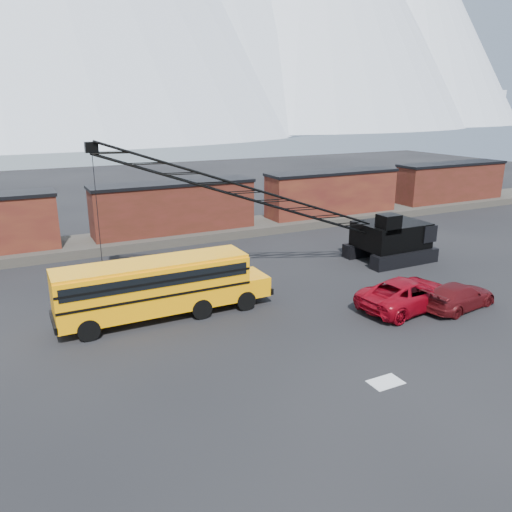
{
  "coord_description": "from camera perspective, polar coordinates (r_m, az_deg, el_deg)",
  "views": [
    {
      "loc": [
        -12.44,
        -17.76,
        10.92
      ],
      "look_at": [
        -0.63,
        5.59,
        3.0
      ],
      "focal_mm": 35.0,
      "sensor_mm": 36.0,
      "label": 1
    }
  ],
  "objects": [
    {
      "name": "boxcar_east_near",
      "position": [
        49.56,
        8.7,
        7.18
      ],
      "size": [
        13.7,
        3.1,
        4.17
      ],
      "color": "#411213",
      "rests_on": "gravel_berm"
    },
    {
      "name": "red_pickup",
      "position": [
        29.11,
        17.02,
        -4.14
      ],
      "size": [
        6.54,
        3.61,
        1.73
      ],
      "primitive_type": "imported",
      "rotation": [
        0.0,
        0.0,
        1.69
      ],
      "color": "maroon",
      "rests_on": "ground"
    },
    {
      "name": "school_bus",
      "position": [
        26.85,
        -10.9,
        -3.35
      ],
      "size": [
        11.65,
        2.65,
        3.19
      ],
      "color": "#FB9B05",
      "rests_on": "ground"
    },
    {
      "name": "ground",
      "position": [
        24.28,
        7.42,
        -10.05
      ],
      "size": [
        160.0,
        160.0,
        0.0
      ],
      "primitive_type": "plane",
      "color": "black",
      "rests_on": "ground"
    },
    {
      "name": "boxcar_mid",
      "position": [
        42.45,
        -9.32,
        5.54
      ],
      "size": [
        13.7,
        3.1,
        4.17
      ],
      "color": "#531D17",
      "rests_on": "gravel_berm"
    },
    {
      "name": "maroon_suv",
      "position": [
        30.12,
        22.15,
        -4.26
      ],
      "size": [
        5.21,
        2.72,
        1.44
      ],
      "primitive_type": "imported",
      "rotation": [
        0.0,
        0.0,
        1.72
      ],
      "color": "#4E0D11",
      "rests_on": "ground"
    },
    {
      "name": "snow_patch",
      "position": [
        21.81,
        14.59,
        -13.78
      ],
      "size": [
        1.4,
        0.9,
        0.02
      ],
      "primitive_type": "cube",
      "color": "silver",
      "rests_on": "ground"
    },
    {
      "name": "gravel_berm",
      "position": [
        42.98,
        -9.17,
        2.39
      ],
      "size": [
        120.0,
        5.0,
        0.7
      ],
      "primitive_type": "cube",
      "color": "#433D37",
      "rests_on": "ground"
    },
    {
      "name": "boxcar_east_far",
      "position": [
        60.18,
        21.36,
        7.91
      ],
      "size": [
        13.7,
        3.1,
        4.17
      ],
      "color": "#531D17",
      "rests_on": "gravel_berm"
    },
    {
      "name": "crawler_crane",
      "position": [
        32.4,
        0.6,
        6.73
      ],
      "size": [
        23.32,
        5.22,
        9.17
      ],
      "color": "black",
      "rests_on": "ground"
    }
  ]
}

